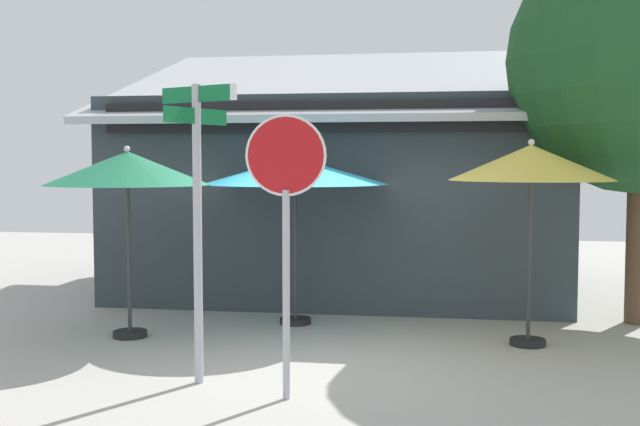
% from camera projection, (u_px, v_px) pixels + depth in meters
% --- Properties ---
extents(ground_plane, '(28.00, 28.00, 0.10)m').
position_uv_depth(ground_plane, '(309.00, 358.00, 9.16)').
color(ground_plane, '#ADA8A0').
extents(cafe_building, '(7.78, 5.81, 4.58)m').
position_uv_depth(cafe_building, '(346.00, 192.00, 13.99)').
color(cafe_building, '#333D42').
rests_on(cafe_building, ground).
extents(street_sign_post, '(0.90, 0.84, 3.06)m').
position_uv_depth(street_sign_post, '(198.00, 201.00, 7.84)').
color(street_sign_post, '#A8AAB2').
rests_on(street_sign_post, ground).
extents(stop_sign, '(0.77, 0.07, 2.73)m').
position_uv_depth(stop_sign, '(286.00, 202.00, 7.30)').
color(stop_sign, '#A8AAB2').
rests_on(stop_sign, ground).
extents(patio_umbrella_forest_green_left, '(2.12, 2.12, 2.49)m').
position_uv_depth(patio_umbrella_forest_green_left, '(127.00, 170.00, 9.90)').
color(patio_umbrella_forest_green_left, black).
rests_on(patio_umbrella_forest_green_left, ground).
extents(patio_umbrella_teal_center, '(2.61, 2.61, 2.41)m').
position_uv_depth(patio_umbrella_teal_center, '(295.00, 172.00, 10.72)').
color(patio_umbrella_teal_center, black).
rests_on(patio_umbrella_teal_center, ground).
extents(patio_umbrella_mustard_right, '(2.02, 2.02, 2.56)m').
position_uv_depth(patio_umbrella_mustard_right, '(531.00, 164.00, 9.44)').
color(patio_umbrella_mustard_right, black).
rests_on(patio_umbrella_mustard_right, ground).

